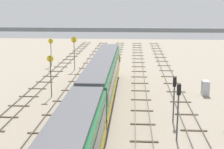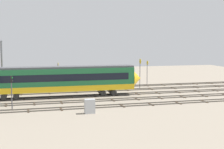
{
  "view_description": "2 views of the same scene",
  "coord_description": "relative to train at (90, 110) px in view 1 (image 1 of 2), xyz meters",
  "views": [
    {
      "loc": [
        -42.81,
        -3.5,
        11.64
      ],
      "look_at": [
        -0.19,
        -0.75,
        1.75
      ],
      "focal_mm": 52.3,
      "sensor_mm": 36.0,
      "label": 1
    },
    {
      "loc": [
        -10.65,
        -52.41,
        9.21
      ],
      "look_at": [
        3.24,
        0.79,
        3.36
      ],
      "focal_mm": 52.7,
      "sensor_mm": 36.0,
      "label": 2
    }
  ],
  "objects": [
    {
      "name": "speed_sign_mid_trackside",
      "position": [
        27.49,
        6.2,
        0.99
      ],
      "size": [
        0.14,
        0.96,
        5.61
      ],
      "color": "#4C4C51",
      "rests_on": "ground"
    },
    {
      "name": "ground_plane",
      "position": [
        17.34,
        0.0,
        -2.66
      ],
      "size": [
        109.08,
        109.08,
        0.0
      ],
      "primitive_type": "plane",
      "color": "gray"
    },
    {
      "name": "train",
      "position": [
        0.0,
        0.0,
        0.0
      ],
      "size": [
        50.4,
        3.24,
        4.8
      ],
      "color": "#1E6638",
      "rests_on": "ground"
    },
    {
      "name": "track_with_train",
      "position": [
        17.34,
        0.0,
        -2.59
      ],
      "size": [
        93.08,
        2.4,
        0.16
      ],
      "color": "#59544C",
      "rests_on": "ground"
    },
    {
      "name": "speed_sign_distant_end",
      "position": [
        12.09,
        6.31,
        0.57
      ],
      "size": [
        0.14,
        0.8,
        5.14
      ],
      "color": "#4C4C51",
      "rests_on": "ground"
    },
    {
      "name": "relay_cabinet",
      "position": [
        14.21,
        -12.56,
        -1.76
      ],
      "size": [
        1.29,
        0.82,
        1.8
      ],
      "color": "#B2B7BC",
      "rests_on": "ground"
    },
    {
      "name": "track_second_near",
      "position": [
        17.34,
        -4.56,
        -2.59
      ],
      "size": [
        93.08,
        2.4,
        0.16
      ],
      "color": "#59544C",
      "rests_on": "ground"
    },
    {
      "name": "overhead_gantry",
      "position": [
        2.24,
        -0.06,
        4.56
      ],
      "size": [
        0.4,
        24.28,
        9.28
      ],
      "color": "slate",
      "rests_on": "ground"
    },
    {
      "name": "track_near_foreground",
      "position": [
        17.34,
        -9.11,
        -2.59
      ],
      "size": [
        93.08,
        2.4,
        0.16
      ],
      "color": "#59544C",
      "rests_on": "ground"
    },
    {
      "name": "track_far_background",
      "position": [
        17.34,
        9.11,
        -2.59
      ],
      "size": [
        93.08,
        2.4,
        0.16
      ],
      "color": "#59544C",
      "rests_on": "ground"
    },
    {
      "name": "signal_light_trackside_departure",
      "position": [
        4.68,
        -7.49,
        0.26
      ],
      "size": [
        0.31,
        0.32,
        4.46
      ],
      "color": "#4C4C51",
      "rests_on": "ground"
    },
    {
      "name": "speed_sign_near_foreground",
      "position": [
        30.74,
        10.94,
        0.51
      ],
      "size": [
        0.14,
        0.89,
        4.9
      ],
      "color": "#4C4C51",
      "rests_on": "ground"
    },
    {
      "name": "track_second_far",
      "position": [
        17.34,
        4.56,
        -2.59
      ],
      "size": [
        93.08,
        2.4,
        0.16
      ],
      "color": "#59544C",
      "rests_on": "ground"
    },
    {
      "name": "signal_light_trackside_approach",
      "position": [
        0.4,
        -7.29,
        0.53
      ],
      "size": [
        0.31,
        0.32,
        4.9
      ],
      "color": "#4C4C51",
      "rests_on": "ground"
    }
  ]
}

